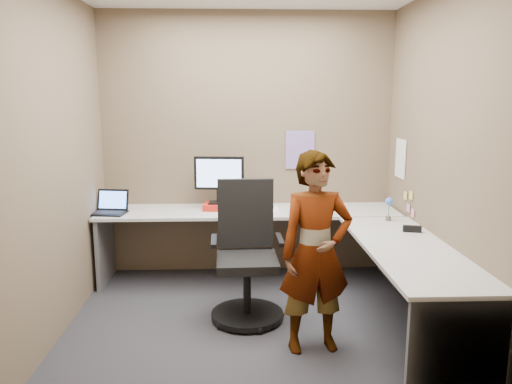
{
  "coord_description": "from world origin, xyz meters",
  "views": [
    {
      "loc": [
        -0.11,
        -3.89,
        1.83
      ],
      "look_at": [
        0.05,
        0.25,
        1.05
      ],
      "focal_mm": 35.0,
      "sensor_mm": 36.0,
      "label": 1
    }
  ],
  "objects_px": {
    "desk": "(299,240)",
    "office_chair": "(247,264)",
    "monitor": "(219,176)",
    "person": "(316,253)"
  },
  "relations": [
    {
      "from": "desk",
      "to": "person",
      "type": "distance_m",
      "value": 0.87
    },
    {
      "from": "monitor",
      "to": "office_chair",
      "type": "relative_size",
      "value": 0.44
    },
    {
      "from": "monitor",
      "to": "person",
      "type": "xyz_separation_m",
      "value": [
        0.74,
        -1.49,
        -0.33
      ]
    },
    {
      "from": "office_chair",
      "to": "person",
      "type": "distance_m",
      "value": 0.8
    },
    {
      "from": "desk",
      "to": "person",
      "type": "xyz_separation_m",
      "value": [
        0.02,
        -0.85,
        0.15
      ]
    },
    {
      "from": "desk",
      "to": "office_chair",
      "type": "distance_m",
      "value": 0.56
    },
    {
      "from": "monitor",
      "to": "office_chair",
      "type": "height_order",
      "value": "monitor"
    },
    {
      "from": "office_chair",
      "to": "desk",
      "type": "bearing_deg",
      "value": 29.54
    },
    {
      "from": "desk",
      "to": "office_chair",
      "type": "xyz_separation_m",
      "value": [
        -0.47,
        -0.29,
        -0.12
      ]
    },
    {
      "from": "office_chair",
      "to": "monitor",
      "type": "bearing_deg",
      "value": 103.68
    }
  ]
}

